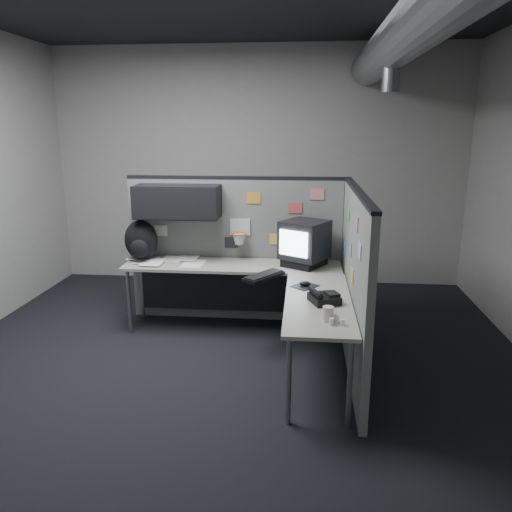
# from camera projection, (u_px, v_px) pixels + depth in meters

# --- Properties ---
(room) EXTENTS (5.62, 5.62, 3.22)m
(room) POSITION_uv_depth(u_px,v_px,m) (295.00, 134.00, 3.95)
(room) COLOR black
(room) RESTS_ON ground
(partition_back) EXTENTS (2.44, 0.42, 1.63)m
(partition_back) POSITION_uv_depth(u_px,v_px,m) (222.00, 235.00, 5.49)
(partition_back) COLOR slate
(partition_back) RESTS_ON ground
(partition_right) EXTENTS (0.07, 2.23, 1.63)m
(partition_right) POSITION_uv_depth(u_px,v_px,m) (354.00, 281.00, 4.43)
(partition_right) COLOR slate
(partition_right) RESTS_ON ground
(desk) EXTENTS (2.31, 2.11, 0.73)m
(desk) POSITION_uv_depth(u_px,v_px,m) (253.00, 283.00, 5.04)
(desk) COLOR #9C998D
(desk) RESTS_ON ground
(monitor) EXTENTS (0.57, 0.57, 0.48)m
(monitor) POSITION_uv_depth(u_px,v_px,m) (305.00, 243.00, 5.20)
(monitor) COLOR black
(monitor) RESTS_ON desk
(keyboard) EXTENTS (0.40, 0.48, 0.04)m
(keyboard) POSITION_uv_depth(u_px,v_px,m) (264.00, 276.00, 4.82)
(keyboard) COLOR black
(keyboard) RESTS_ON desk
(mouse) EXTENTS (0.28, 0.29, 0.05)m
(mouse) POSITION_uv_depth(u_px,v_px,m) (305.00, 285.00, 4.56)
(mouse) COLOR black
(mouse) RESTS_ON desk
(phone) EXTENTS (0.29, 0.30, 0.11)m
(phone) POSITION_uv_depth(u_px,v_px,m) (324.00, 298.00, 4.14)
(phone) COLOR black
(phone) RESTS_ON desk
(bottles) EXTENTS (0.12, 0.14, 0.07)m
(bottles) POSITION_uv_depth(u_px,v_px,m) (335.00, 319.00, 3.72)
(bottles) COLOR silver
(bottles) RESTS_ON desk
(cup) EXTENTS (0.09, 0.09, 0.11)m
(cup) POSITION_uv_depth(u_px,v_px,m) (328.00, 314.00, 3.74)
(cup) COLOR beige
(cup) RESTS_ON desk
(papers) EXTENTS (0.88, 0.57, 0.02)m
(papers) POSITION_uv_depth(u_px,v_px,m) (165.00, 260.00, 5.44)
(papers) COLOR white
(papers) RESTS_ON desk
(backpack) EXTENTS (0.41, 0.38, 0.44)m
(backpack) POSITION_uv_depth(u_px,v_px,m) (141.00, 241.00, 5.40)
(backpack) COLOR black
(backpack) RESTS_ON desk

